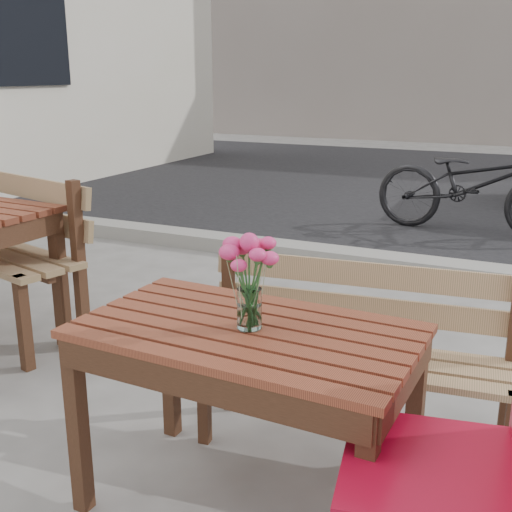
{
  "coord_description": "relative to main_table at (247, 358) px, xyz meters",
  "views": [
    {
      "loc": [
        0.83,
        -1.67,
        1.46
      ],
      "look_at": [
        0.01,
        0.1,
        0.9
      ],
      "focal_mm": 45.0,
      "sensor_mm": 36.0,
      "label": 1
    }
  ],
  "objects": [
    {
      "name": "street",
      "position": [
        0.0,
        5.01,
        -0.53
      ],
      "size": [
        30.0,
        8.12,
        0.12
      ],
      "color": "black",
      "rests_on": "ground"
    },
    {
      "name": "main_table",
      "position": [
        0.0,
        0.0,
        0.0
      ],
      "size": [
        1.11,
        0.67,
        0.67
      ],
      "rotation": [
        0.0,
        0.0,
        -0.04
      ],
      "color": "#562516",
      "rests_on": "ground"
    },
    {
      "name": "main_bench",
      "position": [
        0.21,
        0.57,
        -0.09
      ],
      "size": [
        1.28,
        0.51,
        0.78
      ],
      "rotation": [
        0.0,
        0.0,
        0.11
      ],
      "color": "olive",
      "rests_on": "ground"
    },
    {
      "name": "red_chair",
      "position": [
        0.75,
        -0.24,
        -0.0
      ],
      "size": [
        0.55,
        0.55,
        0.96
      ],
      "rotation": [
        0.0,
        0.0,
        -1.4
      ],
      "color": "#A60924",
      "rests_on": "ground"
    },
    {
      "name": "main_vase",
      "position": [
        0.01,
        -0.0,
        0.3
      ],
      "size": [
        0.17,
        0.17,
        0.31
      ],
      "color": "white",
      "rests_on": "main_table"
    },
    {
      "name": "bicycle",
      "position": [
        0.19,
        4.42,
        -0.09
      ],
      "size": [
        1.86,
        0.83,
        0.94
      ],
      "primitive_type": "imported",
      "rotation": [
        0.0,
        0.0,
        1.46
      ],
      "color": "black",
      "rests_on": "ground"
    }
  ]
}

